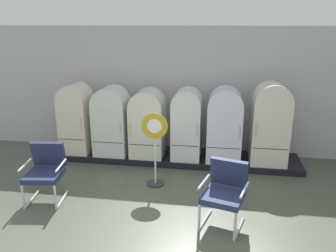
# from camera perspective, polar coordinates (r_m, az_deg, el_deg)

# --- Properties ---
(ground) EXTENTS (12.00, 10.00, 0.05)m
(ground) POSITION_cam_1_polar(r_m,az_deg,el_deg) (4.80, -5.18, -20.12)
(ground) COLOR #4B5143
(back_wall) EXTENTS (11.76, 0.12, 2.83)m
(back_wall) POSITION_cam_1_polar(r_m,az_deg,el_deg) (7.55, 1.21, 6.15)
(back_wall) COLOR #BCBDBF
(back_wall) RESTS_ON ground
(display_plinth) EXTENTS (5.46, 0.95, 0.13)m
(display_plinth) POSITION_cam_1_polar(r_m,az_deg,el_deg) (7.35, 0.47, -5.30)
(display_plinth) COLOR black
(display_plinth) RESTS_ON ground
(refrigerator_0) EXTENTS (0.62, 0.68, 1.51)m
(refrigerator_0) POSITION_cam_1_polar(r_m,az_deg,el_deg) (7.54, -15.43, 1.59)
(refrigerator_0) COLOR silver
(refrigerator_0) RESTS_ON display_plinth
(refrigerator_1) EXTENTS (0.71, 0.69, 1.48)m
(refrigerator_1) POSITION_cam_1_polar(r_m,az_deg,el_deg) (7.26, -9.65, 1.19)
(refrigerator_1) COLOR silver
(refrigerator_1) RESTS_ON display_plinth
(refrigerator_2) EXTENTS (0.70, 0.72, 1.44)m
(refrigerator_2) POSITION_cam_1_polar(r_m,az_deg,el_deg) (7.08, -3.50, 0.80)
(refrigerator_2) COLOR silver
(refrigerator_2) RESTS_ON display_plinth
(refrigerator_3) EXTENTS (0.60, 0.67, 1.48)m
(refrigerator_3) POSITION_cam_1_polar(r_m,az_deg,el_deg) (6.92, 3.22, 0.71)
(refrigerator_3) COLOR silver
(refrigerator_3) RESTS_ON display_plinth
(refrigerator_4) EXTENTS (0.69, 0.71, 1.52)m
(refrigerator_4) POSITION_cam_1_polar(r_m,az_deg,el_deg) (6.90, 9.67, 0.57)
(refrigerator_4) COLOR white
(refrigerator_4) RESTS_ON display_plinth
(refrigerator_5) EXTENTS (0.72, 0.67, 1.65)m
(refrigerator_5) POSITION_cam_1_polar(r_m,az_deg,el_deg) (6.94, 17.10, 0.73)
(refrigerator_5) COLOR silver
(refrigerator_5) RESTS_ON display_plinth
(armchair_left) EXTENTS (0.69, 0.73, 0.97)m
(armchair_left) POSITION_cam_1_polar(r_m,az_deg,el_deg) (5.98, -20.21, -6.88)
(armchair_left) COLOR silver
(armchair_left) RESTS_ON ground
(armchair_right) EXTENTS (0.74, 0.79, 0.97)m
(armchair_right) POSITION_cam_1_polar(r_m,az_deg,el_deg) (5.03, 9.73, -10.66)
(armchair_right) COLOR silver
(armchair_right) RESTS_ON ground
(sign_stand) EXTENTS (0.47, 0.32, 1.38)m
(sign_stand) POSITION_cam_1_polar(r_m,az_deg,el_deg) (6.02, -2.24, -4.16)
(sign_stand) COLOR #2D2D30
(sign_stand) RESTS_ON ground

